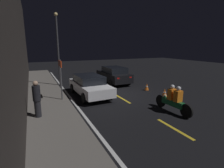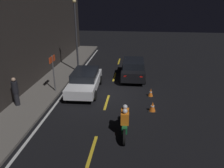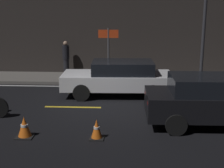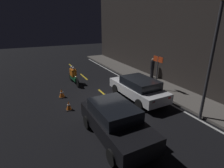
{
  "view_description": "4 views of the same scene",
  "coord_description": "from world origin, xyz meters",
  "px_view_note": "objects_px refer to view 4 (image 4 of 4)",
  "views": [
    {
      "loc": [
        -10.41,
        5.06,
        3.33
      ],
      "look_at": [
        -0.09,
        0.32,
        0.81
      ],
      "focal_mm": 28.0,
      "sensor_mm": 36.0,
      "label": 1
    },
    {
      "loc": [
        -12.72,
        -1.66,
        5.94
      ],
      "look_at": [
        0.01,
        -0.21,
        0.79
      ],
      "focal_mm": 35.0,
      "sensor_mm": 36.0,
      "label": 2
    },
    {
      "loc": [
        0.96,
        -10.4,
        3.39
      ],
      "look_at": [
        0.36,
        0.38,
        0.77
      ],
      "focal_mm": 50.0,
      "sensor_mm": 36.0,
      "label": 3
    },
    {
      "loc": [
        9.05,
        -4.42,
        4.72
      ],
      "look_at": [
        0.12,
        0.04,
        1.11
      ],
      "focal_mm": 28.0,
      "sensor_mm": 36.0,
      "label": 4
    }
  ],
  "objects_px": {
    "traffic_cone_mid": "(69,106)",
    "street_lamp": "(212,56)",
    "motorcycle": "(73,76)",
    "van_black": "(115,121)",
    "sedan_white": "(138,88)",
    "pedestrian": "(152,68)",
    "traffic_cone_near": "(62,93)",
    "shop_sign": "(158,66)"
  },
  "relations": [
    {
      "from": "sedan_white",
      "to": "traffic_cone_mid",
      "type": "relative_size",
      "value": 8.16
    },
    {
      "from": "sedan_white",
      "to": "van_black",
      "type": "bearing_deg",
      "value": 130.54
    },
    {
      "from": "street_lamp",
      "to": "traffic_cone_mid",
      "type": "bearing_deg",
      "value": -124.62
    },
    {
      "from": "sedan_white",
      "to": "traffic_cone_mid",
      "type": "bearing_deg",
      "value": 82.17
    },
    {
      "from": "traffic_cone_near",
      "to": "pedestrian",
      "type": "bearing_deg",
      "value": 92.84
    },
    {
      "from": "street_lamp",
      "to": "motorcycle",
      "type": "bearing_deg",
      "value": -152.09
    },
    {
      "from": "traffic_cone_mid",
      "to": "shop_sign",
      "type": "xyz_separation_m",
      "value": [
        -0.1,
        6.24,
        1.57
      ]
    },
    {
      "from": "pedestrian",
      "to": "street_lamp",
      "type": "bearing_deg",
      "value": -16.94
    },
    {
      "from": "traffic_cone_near",
      "to": "sedan_white",
      "type": "bearing_deg",
      "value": 61.09
    },
    {
      "from": "street_lamp",
      "to": "sedan_white",
      "type": "bearing_deg",
      "value": -158.29
    },
    {
      "from": "van_black",
      "to": "traffic_cone_mid",
      "type": "height_order",
      "value": "van_black"
    },
    {
      "from": "van_black",
      "to": "traffic_cone_near",
      "type": "relative_size",
      "value": 7.1
    },
    {
      "from": "pedestrian",
      "to": "shop_sign",
      "type": "xyz_separation_m",
      "value": [
        2.24,
        -1.42,
        0.83
      ]
    },
    {
      "from": "motorcycle",
      "to": "traffic_cone_mid",
      "type": "height_order",
      "value": "motorcycle"
    },
    {
      "from": "van_black",
      "to": "motorcycle",
      "type": "height_order",
      "value": "van_black"
    },
    {
      "from": "traffic_cone_near",
      "to": "street_lamp",
      "type": "distance_m",
      "value": 8.76
    },
    {
      "from": "traffic_cone_mid",
      "to": "shop_sign",
      "type": "bearing_deg",
      "value": 90.89
    },
    {
      "from": "pedestrian",
      "to": "shop_sign",
      "type": "height_order",
      "value": "shop_sign"
    },
    {
      "from": "motorcycle",
      "to": "shop_sign",
      "type": "bearing_deg",
      "value": 47.05
    },
    {
      "from": "van_black",
      "to": "pedestrian",
      "type": "distance_m",
      "value": 8.6
    },
    {
      "from": "street_lamp",
      "to": "pedestrian",
      "type": "bearing_deg",
      "value": 163.06
    },
    {
      "from": "sedan_white",
      "to": "street_lamp",
      "type": "distance_m",
      "value": 4.54
    },
    {
      "from": "traffic_cone_near",
      "to": "shop_sign",
      "type": "height_order",
      "value": "shop_sign"
    },
    {
      "from": "traffic_cone_mid",
      "to": "street_lamp",
      "type": "distance_m",
      "value": 7.59
    },
    {
      "from": "pedestrian",
      "to": "traffic_cone_near",
      "type": "bearing_deg",
      "value": -87.16
    },
    {
      "from": "sedan_white",
      "to": "street_lamp",
      "type": "relative_size",
      "value": 0.76
    },
    {
      "from": "motorcycle",
      "to": "street_lamp",
      "type": "xyz_separation_m",
      "value": [
        8.19,
        4.34,
        2.58
      ]
    },
    {
      "from": "sedan_white",
      "to": "traffic_cone_near",
      "type": "bearing_deg",
      "value": 59.07
    },
    {
      "from": "sedan_white",
      "to": "street_lamp",
      "type": "bearing_deg",
      "value": -160.32
    },
    {
      "from": "traffic_cone_mid",
      "to": "pedestrian",
      "type": "relative_size",
      "value": 0.32
    },
    {
      "from": "van_black",
      "to": "pedestrian",
      "type": "xyz_separation_m",
      "value": [
        -5.66,
        6.47,
        0.21
      ]
    },
    {
      "from": "motorcycle",
      "to": "shop_sign",
      "type": "height_order",
      "value": "shop_sign"
    },
    {
      "from": "sedan_white",
      "to": "pedestrian",
      "type": "bearing_deg",
      "value": -52.15
    },
    {
      "from": "traffic_cone_mid",
      "to": "motorcycle",
      "type": "bearing_deg",
      "value": 161.55
    },
    {
      "from": "motorcycle",
      "to": "pedestrian",
      "type": "distance_m",
      "value": 6.54
    },
    {
      "from": "motorcycle",
      "to": "traffic_cone_near",
      "type": "height_order",
      "value": "motorcycle"
    },
    {
      "from": "traffic_cone_mid",
      "to": "pedestrian",
      "type": "xyz_separation_m",
      "value": [
        -2.34,
        7.66,
        0.73
      ]
    },
    {
      "from": "van_black",
      "to": "motorcycle",
      "type": "relative_size",
      "value": 1.69
    },
    {
      "from": "sedan_white",
      "to": "traffic_cone_near",
      "type": "distance_m",
      "value": 4.98
    },
    {
      "from": "sedan_white",
      "to": "street_lamp",
      "type": "xyz_separation_m",
      "value": [
        3.53,
        1.4,
        2.49
      ]
    },
    {
      "from": "pedestrian",
      "to": "shop_sign",
      "type": "distance_m",
      "value": 2.78
    },
    {
      "from": "motorcycle",
      "to": "traffic_cone_near",
      "type": "xyz_separation_m",
      "value": [
        2.26,
        -1.41,
        -0.38
      ]
    }
  ]
}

